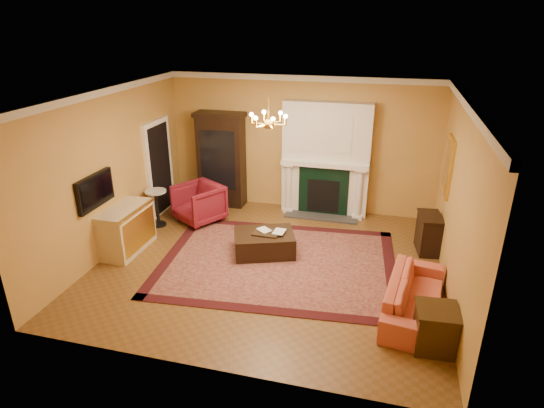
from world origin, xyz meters
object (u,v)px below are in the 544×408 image
(commode, at_px, (126,229))
(coral_sofa, at_px, (415,291))
(leather_ottoman, at_px, (264,243))
(china_cabinet, at_px, (222,162))
(end_table, at_px, (435,330))
(pedestal_table, at_px, (157,205))
(wingback_armchair, at_px, (199,202))
(console_table, at_px, (428,234))

(commode, distance_m, coral_sofa, 5.26)
(leather_ottoman, bearing_deg, commode, 170.90)
(china_cabinet, relative_size, end_table, 3.53)
(china_cabinet, xyz_separation_m, pedestal_table, (-0.91, -1.51, -0.58))
(wingback_armchair, height_order, leather_ottoman, wingback_armchair)
(wingback_armchair, bearing_deg, end_table, -1.14)
(china_cabinet, xyz_separation_m, leather_ottoman, (1.60, -2.13, -0.82))
(coral_sofa, distance_m, end_table, 0.80)
(china_cabinet, height_order, commode, china_cabinet)
(china_cabinet, distance_m, end_table, 6.14)
(pedestal_table, height_order, console_table, pedestal_table)
(commode, relative_size, coral_sofa, 0.61)
(coral_sofa, xyz_separation_m, leather_ottoman, (-2.66, 1.21, -0.16))
(china_cabinet, height_order, console_table, china_cabinet)
(china_cabinet, xyz_separation_m, wingback_armchair, (-0.15, -1.08, -0.58))
(leather_ottoman, bearing_deg, china_cabinet, 106.24)
(console_table, xyz_separation_m, leather_ottoman, (-2.96, -0.87, -0.14))
(pedestal_table, xyz_separation_m, coral_sofa, (5.18, -1.84, -0.08))
(china_cabinet, xyz_separation_m, commode, (-0.94, -2.66, -0.60))
(china_cabinet, bearing_deg, leather_ottoman, -53.52)
(console_table, bearing_deg, coral_sofa, -105.82)
(china_cabinet, relative_size, pedestal_table, 2.63)
(pedestal_table, height_order, end_table, pedestal_table)
(wingback_armchair, relative_size, end_table, 1.55)
(end_table, bearing_deg, china_cabinet, 137.69)
(pedestal_table, height_order, leather_ottoman, pedestal_table)
(end_table, height_order, leather_ottoman, end_table)
(end_table, bearing_deg, leather_ottoman, 145.84)
(china_cabinet, bearing_deg, coral_sofa, -38.55)
(console_table, bearing_deg, wingback_armchair, 170.14)
(coral_sofa, relative_size, leather_ottoman, 1.76)
(pedestal_table, relative_size, leather_ottoman, 0.73)
(commode, bearing_deg, coral_sofa, -6.97)
(leather_ottoman, bearing_deg, wingback_armchair, 128.28)
(china_cabinet, height_order, end_table, china_cabinet)
(leather_ottoman, bearing_deg, pedestal_table, 145.36)
(pedestal_table, distance_m, leather_ottoman, 2.60)
(commode, bearing_deg, pedestal_table, 89.07)
(wingback_armchair, height_order, end_table, wingback_armchair)
(end_table, relative_size, leather_ottoman, 0.54)
(commode, bearing_deg, china_cabinet, 71.04)
(coral_sofa, distance_m, console_table, 2.11)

